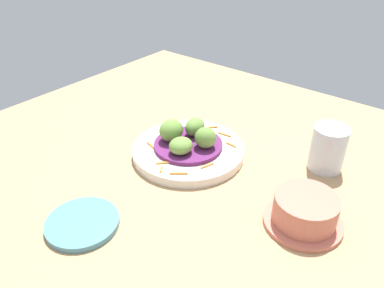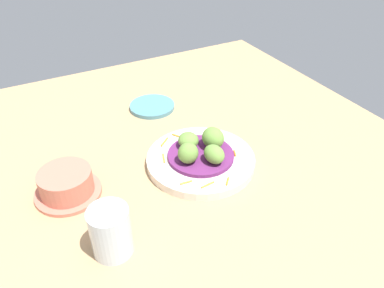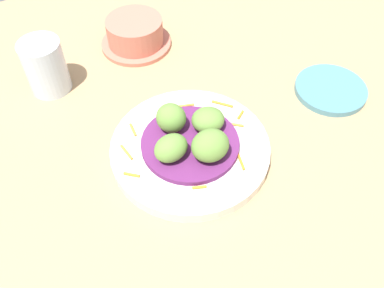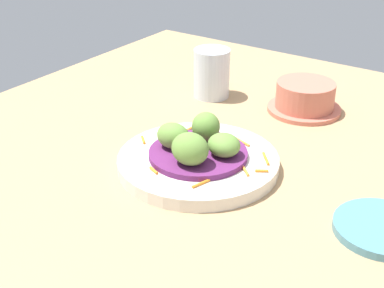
# 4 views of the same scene
# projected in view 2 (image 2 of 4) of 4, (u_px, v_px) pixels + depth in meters

# --- Properties ---
(table_surface) EXTENTS (1.10, 1.10, 0.02)m
(table_surface) POSITION_uv_depth(u_px,v_px,m) (180.00, 157.00, 0.90)
(table_surface) COLOR tan
(table_surface) RESTS_ON ground
(main_plate) EXTENTS (0.24, 0.24, 0.02)m
(main_plate) POSITION_uv_depth(u_px,v_px,m) (201.00, 160.00, 0.86)
(main_plate) COLOR silver
(main_plate) RESTS_ON table_surface
(cabbage_bed) EXTENTS (0.15, 0.15, 0.01)m
(cabbage_bed) POSITION_uv_depth(u_px,v_px,m) (201.00, 155.00, 0.85)
(cabbage_bed) COLOR #60235B
(cabbage_bed) RESTS_ON main_plate
(carrot_garnish) EXTENTS (0.22, 0.16, 0.00)m
(carrot_garnish) POSITION_uv_depth(u_px,v_px,m) (193.00, 156.00, 0.85)
(carrot_garnish) COLOR orange
(carrot_garnish) RESTS_ON main_plate
(guac_scoop_left) EXTENTS (0.06, 0.05, 0.05)m
(guac_scoop_left) POSITION_uv_depth(u_px,v_px,m) (213.00, 138.00, 0.85)
(guac_scoop_left) COLOR olive
(guac_scoop_left) RESTS_ON cabbage_bed
(guac_scoop_center) EXTENTS (0.06, 0.06, 0.03)m
(guac_scoop_center) POSITION_uv_depth(u_px,v_px,m) (188.00, 140.00, 0.86)
(guac_scoop_center) COLOR olive
(guac_scoop_center) RESTS_ON cabbage_bed
(guac_scoop_right) EXTENTS (0.06, 0.06, 0.05)m
(guac_scoop_right) POSITION_uv_depth(u_px,v_px,m) (188.00, 153.00, 0.81)
(guac_scoop_right) COLOR olive
(guac_scoop_right) RESTS_ON cabbage_bed
(guac_scoop_back) EXTENTS (0.06, 0.05, 0.04)m
(guac_scoop_back) POSITION_uv_depth(u_px,v_px,m) (214.00, 154.00, 0.81)
(guac_scoop_back) COLOR olive
(guac_scoop_back) RESTS_ON cabbage_bed
(side_plate_small) EXTENTS (0.12, 0.12, 0.01)m
(side_plate_small) POSITION_uv_depth(u_px,v_px,m) (152.00, 106.00, 1.06)
(side_plate_small) COLOR teal
(side_plate_small) RESTS_ON table_surface
(terracotta_bowl) EXTENTS (0.14, 0.14, 0.06)m
(terracotta_bowl) POSITION_uv_depth(u_px,v_px,m) (66.00, 184.00, 0.77)
(terracotta_bowl) COLOR #C66B56
(terracotta_bowl) RESTS_ON table_surface
(water_glass) EXTENTS (0.07, 0.07, 0.09)m
(water_glass) POSITION_uv_depth(u_px,v_px,m) (111.00, 232.00, 0.64)
(water_glass) COLOR silver
(water_glass) RESTS_ON table_surface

